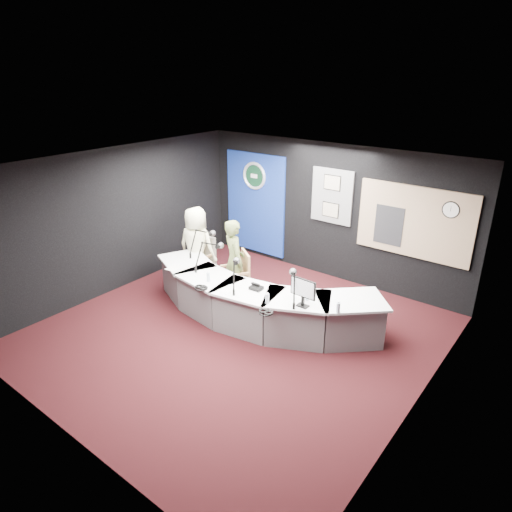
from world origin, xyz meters
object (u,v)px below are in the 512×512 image
Objects in this scene: armchair_left at (198,262)px; person_woman at (234,261)px; armchair_right at (235,274)px; broadcast_desk at (254,301)px; person_man at (197,247)px.

person_woman reaches higher than armchair_left.
armchair_right is (1.06, -0.08, 0.06)m from armchair_left.
broadcast_desk is at bearing -175.25° from person_woman.
broadcast_desk is 1.87m from armchair_left.
broadcast_desk is 4.19× the size of armchair_right.
armchair_left is 0.34m from person_man.
armchair_left is at bearing -149.14° from armchair_right.
person_woman is at bearing -144.80° from armchair_right.
broadcast_desk is 2.76× the size of person_man.
armchair_left is 0.88× the size of armchair_right.
person_woman reaches higher than armchair_right.
person_woman reaches higher than broadcast_desk.
person_man is (-1.81, 0.45, 0.44)m from broadcast_desk.
person_woman is (1.06, -0.08, 0.33)m from armchair_left.
broadcast_desk is 1.92m from person_man.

